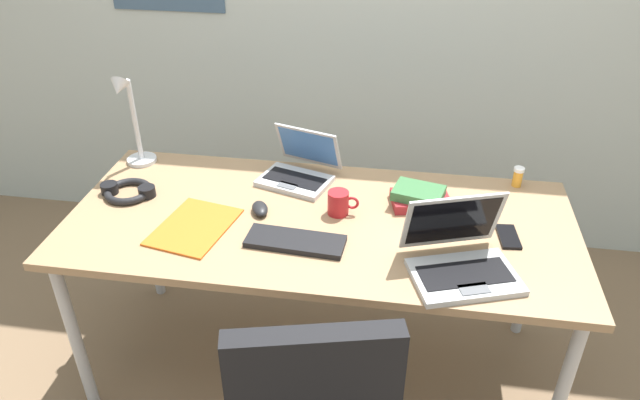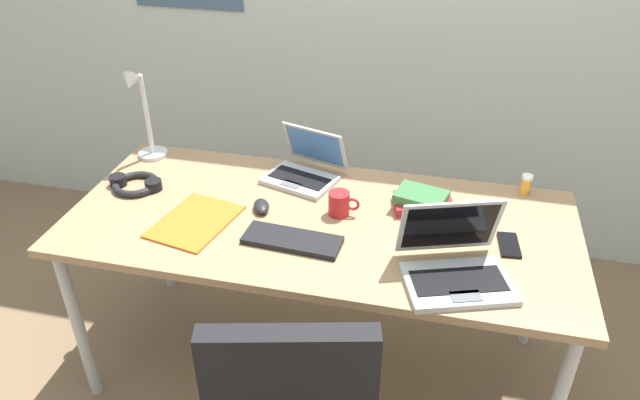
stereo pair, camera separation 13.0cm
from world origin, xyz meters
TOP-DOWN VIEW (x-y plane):
  - ground_plane at (0.00, 0.00)m, footprint 12.00×12.00m
  - desk at (0.00, 0.00)m, footprint 1.80×0.80m
  - desk_lamp at (-0.80, 0.28)m, footprint 0.12×0.18m
  - laptop_near_mouse at (0.48, -0.22)m, footprint 0.39×0.37m
  - laptop_back_left at (-0.13, 0.27)m, footprint 0.33×0.32m
  - external_keyboard at (-0.06, -0.16)m, footprint 0.34×0.14m
  - computer_mouse at (-0.22, 0.01)m, footprint 0.09×0.11m
  - cell_phone at (0.65, -0.01)m, footprint 0.08×0.14m
  - headphones at (-0.74, 0.05)m, footprint 0.21×0.18m
  - pill_bottle at (0.72, 0.35)m, footprint 0.04×0.04m
  - book_stack at (0.35, 0.15)m, footprint 0.23×0.18m
  - paper_folder_center at (-0.42, -0.12)m, footprint 0.29×0.35m
  - coffee_mug at (0.06, 0.05)m, footprint 0.11×0.08m

SIDE VIEW (x-z plane):
  - ground_plane at x=0.00m, z-range 0.00..0.00m
  - desk at x=0.00m, z-range 0.31..1.05m
  - paper_folder_center at x=-0.42m, z-range 0.74..0.75m
  - cell_phone at x=0.65m, z-range 0.74..0.75m
  - external_keyboard at x=-0.06m, z-range 0.74..0.76m
  - headphones at x=-0.74m, z-range 0.74..0.78m
  - computer_mouse at x=-0.22m, z-range 0.74..0.77m
  - book_stack at x=0.35m, z-range 0.74..0.81m
  - laptop_back_left at x=-0.13m, z-range 0.68..0.88m
  - pill_bottle at x=0.72m, z-range 0.74..0.82m
  - coffee_mug at x=0.06m, z-range 0.74..0.83m
  - laptop_near_mouse at x=0.48m, z-range 0.67..0.90m
  - desk_lamp at x=-0.80m, z-range 0.74..1.14m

